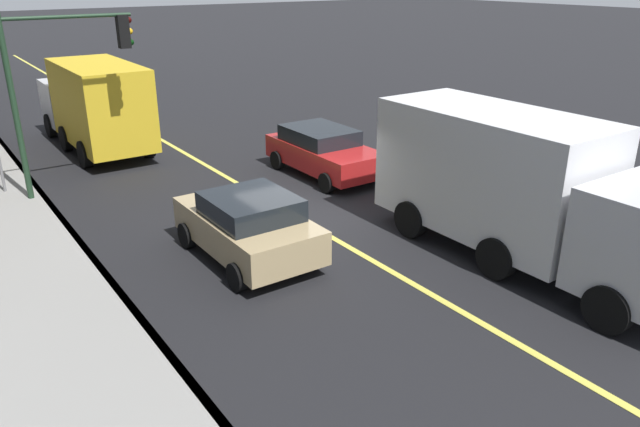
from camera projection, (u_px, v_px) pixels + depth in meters
The scene contains 9 objects.
ground at pixel (298, 218), 15.91m from camera, with size 200.00×200.00×0.00m, color black.
sidewalk_slab at pixel (18, 287), 12.31m from camera, with size 80.00×3.35×0.15m, color gray.
curb_edge at pixel (98, 266), 13.15m from camera, with size 80.00×0.16×0.15m, color slate.
lane_stripe_center at pixel (298, 218), 15.90m from camera, with size 80.00×0.16×0.01m, color #D8CC4C.
car_tan at pixel (248, 225), 13.46m from camera, with size 3.81×2.07×1.52m.
car_red at pixel (323, 151), 19.04m from camera, with size 4.19×2.02×1.46m.
truck_yellow at pixel (95, 104), 21.44m from camera, with size 7.05×2.39×3.12m.
truck_white at pixel (521, 186), 13.14m from camera, with size 7.46×2.50×3.18m.
traffic_light_mast at pixel (62, 69), 16.34m from camera, with size 0.28×3.44×5.19m.
Camera 1 is at (-12.42, 7.92, 6.03)m, focal length 34.17 mm.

